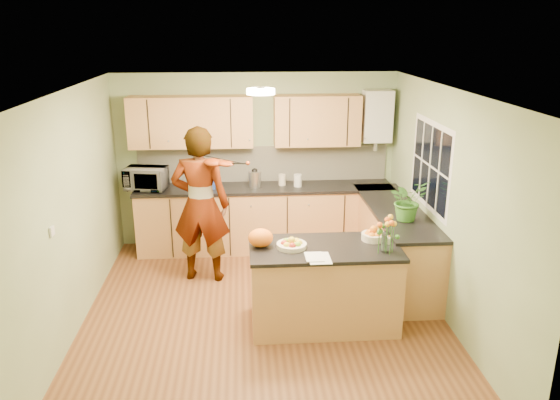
{
  "coord_description": "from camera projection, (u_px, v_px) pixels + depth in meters",
  "views": [
    {
      "loc": [
        -0.21,
        -5.46,
        3.12
      ],
      "look_at": [
        0.22,
        0.5,
        1.2
      ],
      "focal_mm": 35.0,
      "sensor_mm": 36.0,
      "label": 1
    }
  ],
  "objects": [
    {
      "name": "floor",
      "position": [
        264.0,
        315.0,
        6.16
      ],
      "size": [
        4.5,
        4.5,
        0.0
      ],
      "primitive_type": "plane",
      "color": "brown",
      "rests_on": "ground"
    },
    {
      "name": "ceiling",
      "position": [
        262.0,
        91.0,
        5.39
      ],
      "size": [
        4.0,
        4.5,
        0.02
      ],
      "primitive_type": "cube",
      "color": "white",
      "rests_on": "wall_back"
    },
    {
      "name": "wall_back",
      "position": [
        256.0,
        160.0,
        7.91
      ],
      "size": [
        4.0,
        0.02,
        2.5
      ],
      "primitive_type": "cube",
      "color": "gray",
      "rests_on": "floor"
    },
    {
      "name": "wall_front",
      "position": [
        277.0,
        319.0,
        3.64
      ],
      "size": [
        4.0,
        0.02,
        2.5
      ],
      "primitive_type": "cube",
      "color": "gray",
      "rests_on": "floor"
    },
    {
      "name": "wall_left",
      "position": [
        70.0,
        215.0,
        5.64
      ],
      "size": [
        0.02,
        4.5,
        2.5
      ],
      "primitive_type": "cube",
      "color": "gray",
      "rests_on": "floor"
    },
    {
      "name": "wall_right",
      "position": [
        447.0,
        206.0,
        5.91
      ],
      "size": [
        0.02,
        4.5,
        2.5
      ],
      "primitive_type": "cube",
      "color": "gray",
      "rests_on": "floor"
    },
    {
      "name": "back_counter",
      "position": [
        265.0,
        218.0,
        7.87
      ],
      "size": [
        3.64,
        0.62,
        0.94
      ],
      "color": "#B67D48",
      "rests_on": "floor"
    },
    {
      "name": "right_counter",
      "position": [
        394.0,
        243.0,
        6.94
      ],
      "size": [
        0.62,
        2.24,
        0.94
      ],
      "color": "#B67D48",
      "rests_on": "floor"
    },
    {
      "name": "splashback",
      "position": [
        263.0,
        164.0,
        7.92
      ],
      "size": [
        3.6,
        0.02,
        0.52
      ],
      "primitive_type": "cube",
      "color": "beige",
      "rests_on": "back_counter"
    },
    {
      "name": "upper_cabinets",
      "position": [
        244.0,
        121.0,
        7.55
      ],
      "size": [
        3.2,
        0.34,
        0.7
      ],
      "color": "#B67D48",
      "rests_on": "wall_back"
    },
    {
      "name": "boiler",
      "position": [
        377.0,
        116.0,
        7.68
      ],
      "size": [
        0.4,
        0.3,
        0.86
      ],
      "color": "silver",
      "rests_on": "wall_back"
    },
    {
      "name": "window_right",
      "position": [
        430.0,
        166.0,
        6.39
      ],
      "size": [
        0.01,
        1.3,
        1.05
      ],
      "color": "silver",
      "rests_on": "wall_right"
    },
    {
      "name": "light_switch",
      "position": [
        52.0,
        231.0,
        5.05
      ],
      "size": [
        0.02,
        0.09,
        0.09
      ],
      "primitive_type": "cube",
      "color": "silver",
      "rests_on": "wall_left"
    },
    {
      "name": "ceiling_lamp",
      "position": [
        261.0,
        91.0,
        5.69
      ],
      "size": [
        0.3,
        0.3,
        0.07
      ],
      "color": "#FFEABF",
      "rests_on": "ceiling"
    },
    {
      "name": "peninsula_island",
      "position": [
        324.0,
        286.0,
        5.85
      ],
      "size": [
        1.58,
        0.81,
        0.91
      ],
      "color": "#B67D48",
      "rests_on": "floor"
    },
    {
      "name": "fruit_dish",
      "position": [
        292.0,
        244.0,
        5.68
      ],
      "size": [
        0.31,
        0.31,
        0.11
      ],
      "color": "beige",
      "rests_on": "peninsula_island"
    },
    {
      "name": "orange_bowl",
      "position": [
        373.0,
        234.0,
        5.87
      ],
      "size": [
        0.26,
        0.26,
        0.15
      ],
      "color": "beige",
      "rests_on": "peninsula_island"
    },
    {
      "name": "flower_vase",
      "position": [
        387.0,
        225.0,
        5.5
      ],
      "size": [
        0.24,
        0.24,
        0.43
      ],
      "rotation": [
        0.0,
        0.0,
        -0.03
      ],
      "color": "silver",
      "rests_on": "peninsula_island"
    },
    {
      "name": "orange_bag",
      "position": [
        261.0,
        238.0,
        5.68
      ],
      "size": [
        0.29,
        0.26,
        0.2
      ],
      "primitive_type": "ellipsoid",
      "rotation": [
        0.0,
        0.0,
        -0.15
      ],
      "color": "orange",
      "rests_on": "peninsula_island"
    },
    {
      "name": "papers",
      "position": [
        319.0,
        258.0,
        5.42
      ],
      "size": [
        0.22,
        0.3,
        0.01
      ],
      "primitive_type": "cube",
      "color": "silver",
      "rests_on": "peninsula_island"
    },
    {
      "name": "violinist",
      "position": [
        201.0,
        205.0,
        6.77
      ],
      "size": [
        0.79,
        0.58,
        1.98
      ],
      "primitive_type": "imported",
      "rotation": [
        0.0,
        0.0,
        2.98
      ],
      "color": "#E4A68B",
      "rests_on": "floor"
    },
    {
      "name": "violin",
      "position": [
        214.0,
        162.0,
        6.39
      ],
      "size": [
        0.69,
        0.6,
        0.17
      ],
      "primitive_type": null,
      "rotation": [
        0.17,
        0.0,
        -0.61
      ],
      "color": "#4D1104",
      "rests_on": "violinist"
    },
    {
      "name": "microwave",
      "position": [
        146.0,
        178.0,
        7.55
      ],
      "size": [
        0.61,
        0.46,
        0.31
      ],
      "primitive_type": "imported",
      "rotation": [
        0.0,
        0.0,
        -0.17
      ],
      "color": "silver",
      "rests_on": "back_counter"
    },
    {
      "name": "blue_box",
      "position": [
        206.0,
        181.0,
        7.62
      ],
      "size": [
        0.27,
        0.2,
        0.22
      ],
      "primitive_type": "cube",
      "rotation": [
        0.0,
        0.0,
        0.0
      ],
      "color": "navy",
      "rests_on": "back_counter"
    },
    {
      "name": "kettle",
      "position": [
        255.0,
        178.0,
        7.65
      ],
      "size": [
        0.17,
        0.17,
        0.32
      ],
      "rotation": [
        0.0,
        0.0,
        0.21
      ],
      "color": "silver",
      "rests_on": "back_counter"
    },
    {
      "name": "jar_cream",
      "position": [
        282.0,
        180.0,
        7.77
      ],
      "size": [
        0.13,
        0.13,
        0.16
      ],
      "primitive_type": "cylinder",
      "rotation": [
        0.0,
        0.0,
        0.4
      ],
      "color": "beige",
      "rests_on": "back_counter"
    },
    {
      "name": "jar_white",
      "position": [
        298.0,
        180.0,
        7.7
      ],
      "size": [
        0.14,
        0.14,
        0.17
      ],
      "primitive_type": "cylinder",
      "rotation": [
        0.0,
        0.0,
        0.24
      ],
      "color": "silver",
      "rests_on": "back_counter"
    },
    {
      "name": "potted_plant",
      "position": [
        408.0,
        200.0,
        6.33
      ],
      "size": [
        0.55,
        0.52,
        0.49
      ],
      "primitive_type": "imported",
      "rotation": [
        0.0,
        0.0,
        0.39
      ],
      "color": "#387527",
      "rests_on": "right_counter"
    }
  ]
}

